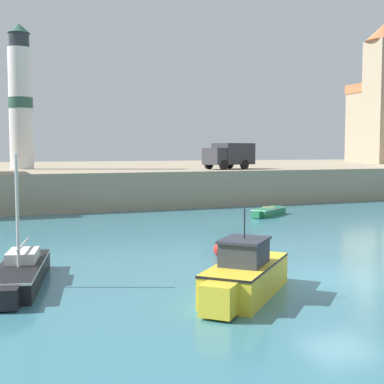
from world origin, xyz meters
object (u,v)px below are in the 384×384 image
at_px(sailboat_black_1, 20,272).
at_px(lighthouse, 21,99).
at_px(truck_on_quay, 229,155).
at_px(dinghy_green_5, 268,211).
at_px(motorboat_yellow_6, 244,275).
at_px(mooring_buoy, 221,250).

relative_size(sailboat_black_1, lighthouse, 0.49).
bearing_deg(truck_on_quay, dinghy_green_5, -100.30).
xyz_separation_m(sailboat_black_1, truck_on_quay, (18.58, 23.09, 3.59)).
relative_size(dinghy_green_5, motorboat_yellow_6, 0.81).
bearing_deg(mooring_buoy, dinghy_green_5, 52.58).
bearing_deg(lighthouse, truck_on_quay, -21.81).
distance_m(mooring_buoy, truck_on_quay, 24.09).
height_order(mooring_buoy, lighthouse, lighthouse).
height_order(motorboat_yellow_6, mooring_buoy, motorboat_yellow_6).
distance_m(dinghy_green_5, mooring_buoy, 14.44).
distance_m(dinghy_green_5, motorboat_yellow_6, 20.20).
relative_size(motorboat_yellow_6, mooring_buoy, 7.24).
distance_m(motorboat_yellow_6, lighthouse, 34.76).
bearing_deg(truck_on_quay, motorboat_yellow_6, -114.66).
height_order(sailboat_black_1, dinghy_green_5, sailboat_black_1).
bearing_deg(dinghy_green_5, motorboat_yellow_6, -121.73).
bearing_deg(sailboat_black_1, mooring_buoy, 12.38).
relative_size(dinghy_green_5, truck_on_quay, 0.75).
height_order(mooring_buoy, truck_on_quay, truck_on_quay).
distance_m(sailboat_black_1, lighthouse, 30.85).
relative_size(sailboat_black_1, dinghy_green_5, 1.68).
height_order(motorboat_yellow_6, lighthouse, lighthouse).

